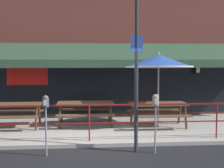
% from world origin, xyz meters
% --- Properties ---
extents(ground_plane, '(120.00, 120.00, 0.00)m').
position_xyz_m(ground_plane, '(0.00, 0.00, 0.00)').
color(ground_plane, black).
extents(patio_deck, '(15.00, 4.00, 0.10)m').
position_xyz_m(patio_deck, '(0.00, 2.00, 0.05)').
color(patio_deck, '#ADA89E').
rests_on(patio_deck, ground).
extents(restaurant_building, '(15.00, 1.60, 8.00)m').
position_xyz_m(restaurant_building, '(0.00, 4.23, 3.97)').
color(restaurant_building, brown).
rests_on(restaurant_building, ground).
extents(patio_railing, '(13.84, 0.04, 0.97)m').
position_xyz_m(patio_railing, '(0.00, 0.30, 0.80)').
color(patio_railing, maroon).
rests_on(patio_railing, patio_deck).
extents(picnic_table_left, '(1.80, 1.42, 0.76)m').
position_xyz_m(picnic_table_left, '(-2.40, 2.08, 0.71)').
color(picnic_table_left, brown).
rests_on(picnic_table_left, patio_deck).
extents(picnic_table_centre, '(1.80, 1.42, 0.76)m').
position_xyz_m(picnic_table_centre, '(-0.10, 2.23, 0.71)').
color(picnic_table_centre, brown).
rests_on(picnic_table_centre, patio_deck).
extents(picnic_table_right, '(1.80, 1.42, 0.76)m').
position_xyz_m(picnic_table_right, '(2.20, 1.88, 0.71)').
color(picnic_table_right, brown).
rests_on(picnic_table_right, patio_deck).
extents(patio_umbrella_right, '(2.14, 2.14, 2.38)m').
position_xyz_m(patio_umbrella_right, '(2.20, 1.87, 2.18)').
color(patio_umbrella_right, '#B7B2A8').
rests_on(patio_umbrella_right, patio_deck).
extents(parking_meter_near, '(0.15, 0.16, 1.42)m').
position_xyz_m(parking_meter_near, '(-1.01, -0.60, 1.15)').
color(parking_meter_near, gray).
rests_on(parking_meter_near, ground).
extents(parking_meter_far, '(0.15, 0.16, 1.42)m').
position_xyz_m(parking_meter_far, '(1.56, -0.58, 1.15)').
color(parking_meter_far, gray).
rests_on(parking_meter_far, ground).
extents(street_sign_pole, '(0.28, 0.09, 3.62)m').
position_xyz_m(street_sign_pole, '(1.12, -0.45, 1.87)').
color(street_sign_pole, '#2D2D33').
rests_on(street_sign_pole, ground).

